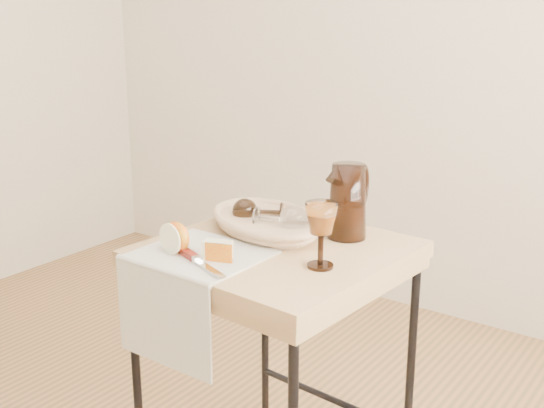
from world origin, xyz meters
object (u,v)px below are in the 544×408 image
Objects in this scene: tea_towel at (200,254)px; pitcher at (348,201)px; goblet_lying_a at (260,212)px; apple_half at (177,237)px; goblet_lying_b at (277,219)px; wine_goblet at (321,235)px; bread_basket at (266,223)px; table_knife at (199,261)px; side_table at (276,376)px.

tea_towel is 0.42m from pitcher.
apple_half is at bearing 53.32° from goblet_lying_a.
wine_goblet is at bearing -47.03° from goblet_lying_b.
tea_towel is at bearing 64.31° from goblet_lying_a.
pitcher is at bearing 46.44° from bread_basket.
goblet_lying_a reaches higher than bread_basket.
table_knife is (0.03, -0.31, -0.01)m from bread_basket.
goblet_lying_b is at bearing -158.46° from pitcher.
side_table is at bearing 94.70° from table_knife.
tea_towel is 1.87× the size of wine_goblet.
goblet_lying_a is 1.36× the size of apple_half.
tea_towel is 2.36× the size of goblet_lying_b.
table_knife is at bearing -127.78° from pitcher.
table_knife is at bearing -50.81° from tea_towel.
apple_half is at bearing -81.47° from bread_basket.
table_knife is at bearing -10.02° from apple_half.
goblet_lying_a is at bearing 92.85° from tea_towel.
goblet_lying_b is 0.20m from pitcher.
side_table is 5.90× the size of goblet_lying_b.
wine_goblet is at bearing -19.91° from side_table.
bread_basket is 0.31m from wine_goblet.
apple_half is (-0.05, -0.30, -0.00)m from goblet_lying_a.
apple_half reaches higher than tea_towel.
table_knife is (-0.24, -0.17, -0.07)m from wine_goblet.
pitcher is 0.24m from wine_goblet.
wine_goblet is 0.77× the size of table_knife.
side_table is at bearing 56.64° from apple_half.
apple_half is (-0.29, -0.37, -0.06)m from pitcher.
bread_basket is 2.15× the size of wine_goblet.
wine_goblet is 0.30m from table_knife.
goblet_lying_a reaches higher than tea_towel.
goblet_lying_b reaches higher than apple_half.
tea_towel is at bearing 149.96° from table_knife.
pitcher reaches higher than goblet_lying_a.
pitcher is at bearing 55.94° from side_table.
apple_half reaches higher than goblet_lying_a.
table_knife is (-0.07, -0.23, 0.40)m from side_table.
side_table is 0.44m from tea_towel.
goblet_lying_b is at bearing 2.11° from bread_basket.
goblet_lying_a is at bearing -176.71° from pitcher.
pitcher is at bearing 168.43° from goblet_lying_a.
goblet_lying_a is 0.71× the size of wine_goblet.
side_table is 6.53× the size of goblet_lying_a.
apple_half is at bearing -141.05° from pitcher.
wine_goblet is (0.30, -0.16, 0.03)m from goblet_lying_a.
goblet_lying_a is at bearing 141.79° from side_table.
pitcher is 1.14× the size of table_knife.
wine_goblet reaches higher than apple_half.
bread_basket is 4.09× the size of apple_half.
bread_basket is at bearing 125.47° from goblet_lying_a.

